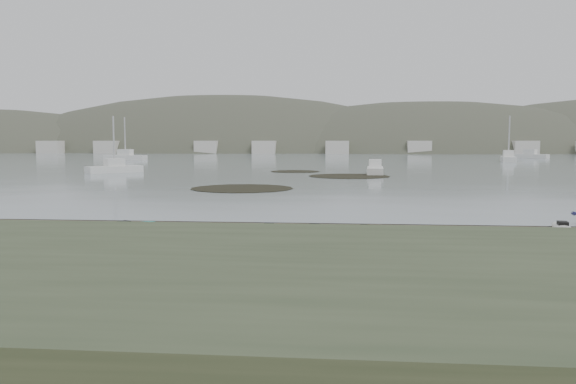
# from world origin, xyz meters

# --- Properties ---
(ground) EXTENTS (600.00, 600.00, 0.00)m
(ground) POSITION_xyz_m (0.00, 0.00, 0.00)
(ground) COLOR tan
(ground) RESTS_ON ground
(wet_sand) EXTENTS (60.00, 60.00, 0.00)m
(wet_sand) POSITION_xyz_m (0.00, -0.30, 0.00)
(wet_sand) COLOR brown
(wet_sand) RESTS_ON ground
(water) EXTENTS (1200.00, 1200.00, 0.00)m
(water) POSITION_xyz_m (0.00, 300.00, 0.01)
(water) COLOR slate
(water) RESTS_ON ground
(bluff) EXTENTS (60.00, 8.00, 2.00)m
(bluff) POSITION_xyz_m (0.00, -17.50, 1.00)
(bluff) COLOR #475138
(bluff) RESTS_ON ground
(kayaks) EXTENTS (22.63, 8.51, 0.34)m
(kayaks) POSITION_xyz_m (-1.60, -4.06, 0.17)
(kayaks) COLOR #FFB115
(kayaks) RESTS_ON ground
(kelp_mats) EXTENTS (17.64, 33.23, 0.04)m
(kelp_mats) POSITION_xyz_m (-1.23, 31.28, 0.03)
(kelp_mats) COLOR black
(kelp_mats) RESTS_ON water
(moored_boats) EXTENTS (94.10, 70.92, 1.19)m
(moored_boats) POSITION_xyz_m (4.66, 76.48, 0.55)
(moored_boats) COLOR silver
(moored_boats) RESTS_ON ground
(far_hills) EXTENTS (550.00, 135.00, 80.00)m
(far_hills) POSITION_xyz_m (39.38, 193.97, -15.93)
(far_hills) COLOR #384235
(far_hills) RESTS_ON ground
(far_town) EXTENTS (199.00, 5.00, 4.00)m
(far_town) POSITION_xyz_m (6.00, 145.00, 2.00)
(far_town) COLOR beige
(far_town) RESTS_ON ground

